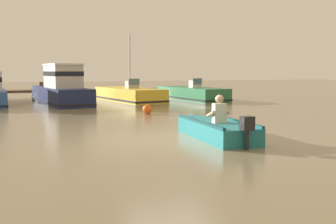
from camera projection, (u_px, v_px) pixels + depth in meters
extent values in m
plane|color=#7A6B4C|center=(171.00, 139.00, 10.62)|extent=(120.00, 120.00, 0.00)
cylinder|color=#4D3924|center=(41.00, 91.00, 25.37)|extent=(0.24, 0.24, 1.12)
cube|color=#1E727A|center=(217.00, 130.00, 10.73)|extent=(1.34, 3.18, 0.44)
cube|color=#1E727A|center=(193.00, 122.00, 12.37)|extent=(0.63, 0.45, 0.42)
cube|color=#103F43|center=(199.00, 122.00, 10.55)|extent=(0.32, 3.03, 0.08)
cube|color=#103F43|center=(234.00, 120.00, 10.86)|extent=(0.32, 3.03, 0.08)
cube|color=teal|center=(218.00, 124.00, 10.62)|extent=(1.03, 0.36, 0.06)
cylinder|color=black|center=(247.00, 138.00, 9.17)|extent=(0.11, 0.11, 0.54)
cube|color=black|center=(247.00, 123.00, 9.13)|extent=(0.30, 0.26, 0.32)
cube|color=beige|center=(219.00, 113.00, 10.54)|extent=(0.36, 0.25, 0.52)
sphere|color=tan|center=(219.00, 99.00, 10.50)|extent=(0.22, 0.22, 0.22)
cylinder|color=tan|center=(211.00, 114.00, 10.52)|extent=(0.12, 0.43, 0.23)
cylinder|color=tan|center=(226.00, 113.00, 10.66)|extent=(0.12, 0.43, 0.23)
cube|color=#19234C|center=(61.00, 96.00, 22.10)|extent=(2.61, 6.91, 0.92)
cube|color=black|center=(61.00, 101.00, 22.13)|extent=(2.65, 6.95, 0.10)
cube|color=beige|center=(63.00, 76.00, 21.46)|extent=(1.76, 2.98, 1.21)
cube|color=black|center=(63.00, 74.00, 21.45)|extent=(1.79, 3.01, 0.24)
cube|color=white|center=(62.00, 64.00, 21.40)|extent=(1.85, 3.13, 0.08)
cube|color=gold|center=(129.00, 94.00, 24.22)|extent=(2.89, 6.35, 0.79)
cube|color=black|center=(129.00, 99.00, 24.24)|extent=(2.94, 6.40, 0.10)
cube|color=#B2ADA3|center=(132.00, 85.00, 23.76)|extent=(0.77, 0.60, 0.44)
cube|color=slate|center=(134.00, 82.00, 23.52)|extent=(0.71, 0.14, 0.36)
cylinder|color=silver|center=(130.00, 61.00, 23.88)|extent=(0.10, 0.10, 3.28)
cube|color=#287042|center=(191.00, 93.00, 25.32)|extent=(2.34, 6.33, 0.79)
cube|color=black|center=(191.00, 97.00, 25.35)|extent=(2.39, 6.38, 0.10)
cube|color=silver|center=(195.00, 84.00, 24.85)|extent=(0.68, 0.55, 0.44)
cube|color=slate|center=(197.00, 81.00, 24.60)|extent=(0.64, 0.09, 0.36)
sphere|color=#E55919|center=(147.00, 109.00, 16.85)|extent=(0.41, 0.41, 0.41)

